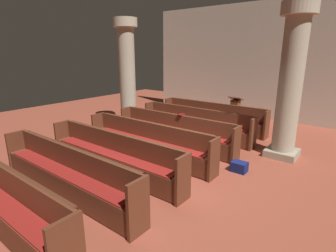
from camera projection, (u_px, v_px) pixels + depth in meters
ground_plane at (170, 165)px, 6.36m from camera, size 19.20×19.20×0.00m
back_wall at (264, 62)px, 10.38m from camera, size 10.00×0.16×4.50m
pew_row_0 at (212, 115)px, 9.29m from camera, size 3.86×0.46×0.90m
pew_row_1 at (195, 122)px, 8.42m from camera, size 3.86×0.46×0.90m
pew_row_2 at (174, 130)px, 7.55m from camera, size 3.86×0.47×0.90m
pew_row_3 at (147, 140)px, 6.68m from camera, size 3.86×0.46×0.90m
pew_row_4 at (112, 153)px, 5.81m from camera, size 3.86×0.46×0.90m
pew_row_5 at (65, 171)px, 4.94m from camera, size 3.86×0.46×0.90m
pillar_aisle_side at (291, 81)px, 6.41m from camera, size 0.81×0.81×3.74m
pillar_far_side at (127, 72)px, 9.32m from camera, size 0.81×0.81×3.74m
lectern at (235, 113)px, 9.71m from camera, size 0.48×0.45×1.08m
hymn_book at (181, 115)px, 7.51m from camera, size 0.13×0.22×0.03m
kneeler_box_navy at (239, 167)px, 6.00m from camera, size 0.34×0.26×0.23m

